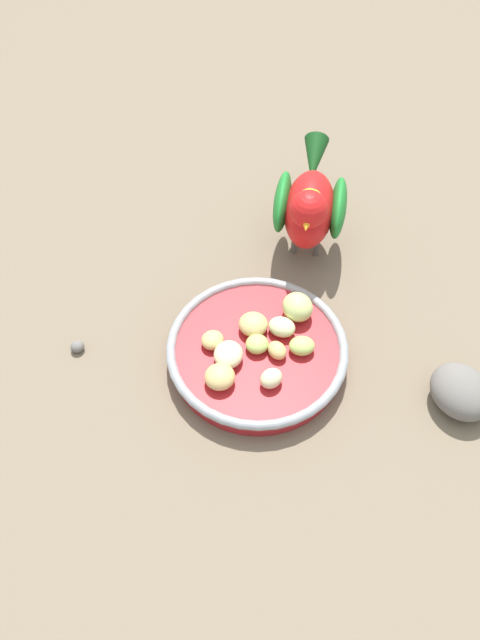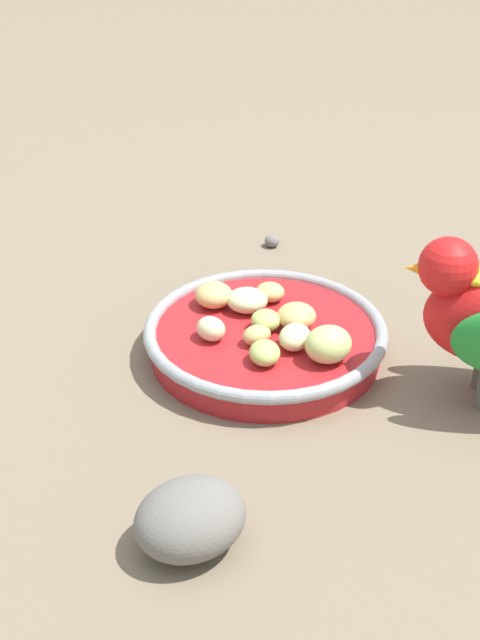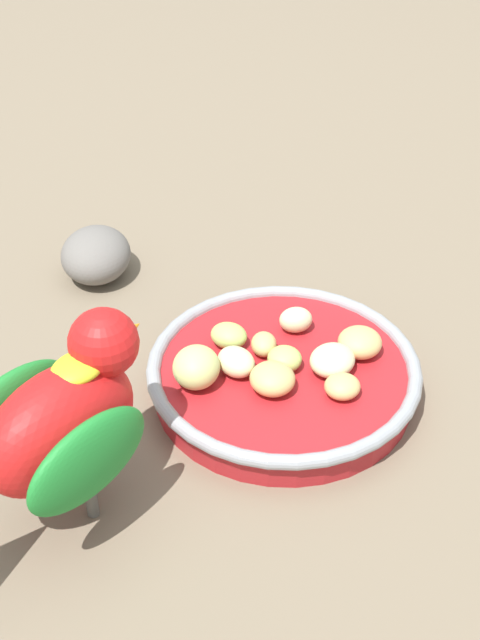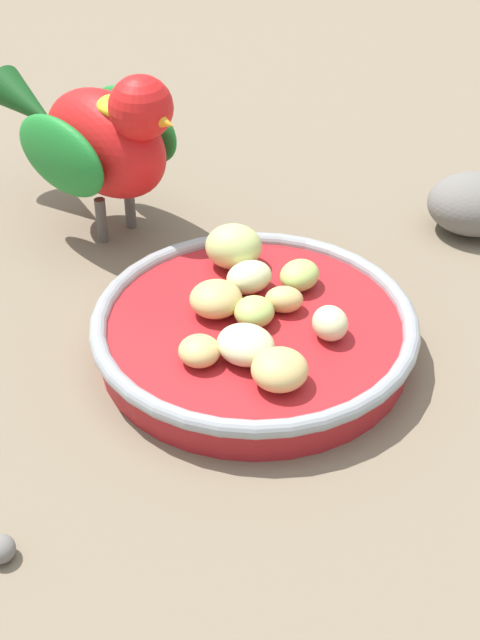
{
  "view_description": "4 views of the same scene",
  "coord_description": "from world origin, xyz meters",
  "px_view_note": "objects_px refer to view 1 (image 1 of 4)",
  "views": [
    {
      "loc": [
        -0.45,
        -0.05,
        0.67
      ],
      "look_at": [
        -0.0,
        0.05,
        0.05
      ],
      "focal_mm": 39.13,
      "sensor_mm": 36.0,
      "label": 1
    },
    {
      "loc": [
        0.07,
        -0.58,
        0.4
      ],
      "look_at": [
        -0.04,
        -0.0,
        0.05
      ],
      "focal_mm": 48.08,
      "sensor_mm": 36.0,
      "label": 2
    },
    {
      "loc": [
        0.38,
        0.34,
        0.45
      ],
      "look_at": [
        -0.0,
        -0.01,
        0.06
      ],
      "focal_mm": 49.74,
      "sensor_mm": 36.0,
      "label": 3
    },
    {
      "loc": [
        -0.35,
        0.37,
        0.38
      ],
      "look_at": [
        -0.03,
        0.05,
        0.05
      ],
      "focal_mm": 54.15,
      "sensor_mm": 36.0,
      "label": 4
    }
  ],
  "objects_px": {
    "apple_piece_3": "(213,340)",
    "feeding_bowl": "(257,352)",
    "apple_piece_8": "(257,344)",
    "apple_piece_9": "(220,377)",
    "parrot": "(310,204)",
    "pebble_0": "(77,347)",
    "apple_piece_7": "(267,378)",
    "rock_large": "(461,392)",
    "apple_piece_4": "(253,324)",
    "apple_piece_0": "(228,355)",
    "apple_piece_1": "(284,327)",
    "apple_piece_6": "(302,346)",
    "apple_piece_5": "(298,307)",
    "apple_piece_2": "(281,351)"
  },
  "relations": [
    {
      "from": "apple_piece_3",
      "to": "feeding_bowl",
      "type": "bearing_deg",
      "value": -85.07
    },
    {
      "from": "apple_piece_8",
      "to": "apple_piece_9",
      "type": "bearing_deg",
      "value": 148.69
    },
    {
      "from": "parrot",
      "to": "pebble_0",
      "type": "relative_size",
      "value": 12.06
    },
    {
      "from": "apple_piece_7",
      "to": "rock_large",
      "type": "bearing_deg",
      "value": -81.34
    },
    {
      "from": "apple_piece_7",
      "to": "parrot",
      "type": "relative_size",
      "value": 0.13
    },
    {
      "from": "parrot",
      "to": "pebble_0",
      "type": "bearing_deg",
      "value": -50.58
    },
    {
      "from": "feeding_bowl",
      "to": "apple_piece_7",
      "type": "height_order",
      "value": "apple_piece_7"
    },
    {
      "from": "apple_piece_4",
      "to": "rock_large",
      "type": "distance_m",
      "value": 0.24
    },
    {
      "from": "apple_piece_8",
      "to": "parrot",
      "type": "relative_size",
      "value": 0.13
    },
    {
      "from": "apple_piece_3",
      "to": "apple_piece_8",
      "type": "height_order",
      "value": "apple_piece_8"
    },
    {
      "from": "apple_piece_9",
      "to": "apple_piece_4",
      "type": "bearing_deg",
      "value": -16.14
    },
    {
      "from": "apple_piece_0",
      "to": "pebble_0",
      "type": "relative_size",
      "value": 2.23
    },
    {
      "from": "feeding_bowl",
      "to": "apple_piece_0",
      "type": "distance_m",
      "value": 0.04
    },
    {
      "from": "apple_piece_1",
      "to": "apple_piece_4",
      "type": "height_order",
      "value": "same"
    },
    {
      "from": "apple_piece_6",
      "to": "parrot",
      "type": "distance_m",
      "value": 0.18
    },
    {
      "from": "apple_piece_5",
      "to": "apple_piece_1",
      "type": "bearing_deg",
      "value": 159.5
    },
    {
      "from": "apple_piece_1",
      "to": "apple_piece_9",
      "type": "relative_size",
      "value": 0.93
    },
    {
      "from": "apple_piece_1",
      "to": "rock_large",
      "type": "distance_m",
      "value": 0.2
    },
    {
      "from": "apple_piece_3",
      "to": "parrot",
      "type": "distance_m",
      "value": 0.21
    },
    {
      "from": "apple_piece_5",
      "to": "apple_piece_9",
      "type": "xyz_separation_m",
      "value": [
        -0.11,
        0.07,
        -0.0
      ]
    },
    {
      "from": "apple_piece_2",
      "to": "apple_piece_8",
      "type": "distance_m",
      "value": 0.03
    },
    {
      "from": "apple_piece_9",
      "to": "parrot",
      "type": "xyz_separation_m",
      "value": [
        0.24,
        -0.06,
        0.04
      ]
    },
    {
      "from": "feeding_bowl",
      "to": "apple_piece_8",
      "type": "xyz_separation_m",
      "value": [
        -0.0,
        0.0,
        0.02
      ]
    },
    {
      "from": "apple_piece_2",
      "to": "pebble_0",
      "type": "height_order",
      "value": "apple_piece_2"
    },
    {
      "from": "apple_piece_9",
      "to": "parrot",
      "type": "distance_m",
      "value": 0.25
    },
    {
      "from": "apple_piece_4",
      "to": "apple_piece_8",
      "type": "xyz_separation_m",
      "value": [
        -0.02,
        -0.01,
        -0.0
      ]
    },
    {
      "from": "feeding_bowl",
      "to": "apple_piece_2",
      "type": "bearing_deg",
      "value": -97.4
    },
    {
      "from": "apple_piece_6",
      "to": "apple_piece_5",
      "type": "bearing_deg",
      "value": 14.64
    },
    {
      "from": "apple_piece_2",
      "to": "apple_piece_9",
      "type": "xyz_separation_m",
      "value": [
        -0.05,
        0.06,
        0.0
      ]
    },
    {
      "from": "apple_piece_4",
      "to": "parrot",
      "type": "xyz_separation_m",
      "value": [
        0.16,
        -0.04,
        0.04
      ]
    },
    {
      "from": "pebble_0",
      "to": "apple_piece_6",
      "type": "bearing_deg",
      "value": -82.36
    },
    {
      "from": "apple_piece_5",
      "to": "apple_piece_7",
      "type": "relative_size",
      "value": 1.46
    },
    {
      "from": "apple_piece_2",
      "to": "apple_piece_5",
      "type": "bearing_deg",
      "value": -9.03
    },
    {
      "from": "apple_piece_1",
      "to": "pebble_0",
      "type": "distance_m",
      "value": 0.24
    },
    {
      "from": "apple_piece_8",
      "to": "apple_piece_3",
      "type": "bearing_deg",
      "value": 94.9
    },
    {
      "from": "apple_piece_2",
      "to": "pebble_0",
      "type": "relative_size",
      "value": 1.51
    },
    {
      "from": "apple_piece_0",
      "to": "apple_piece_4",
      "type": "relative_size",
      "value": 1.07
    },
    {
      "from": "apple_piece_3",
      "to": "pebble_0",
      "type": "relative_size",
      "value": 1.63
    },
    {
      "from": "feeding_bowl",
      "to": "parrot",
      "type": "distance_m",
      "value": 0.2
    },
    {
      "from": "apple_piece_1",
      "to": "pebble_0",
      "type": "height_order",
      "value": "apple_piece_1"
    },
    {
      "from": "feeding_bowl",
      "to": "apple_piece_0",
      "type": "xyz_separation_m",
      "value": [
        -0.02,
        0.03,
        0.02
      ]
    },
    {
      "from": "apple_piece_5",
      "to": "feeding_bowl",
      "type": "bearing_deg",
      "value": 146.96
    },
    {
      "from": "apple_piece_1",
      "to": "apple_piece_4",
      "type": "relative_size",
      "value": 0.93
    },
    {
      "from": "feeding_bowl",
      "to": "apple_piece_6",
      "type": "distance_m",
      "value": 0.05
    },
    {
      "from": "apple_piece_9",
      "to": "feeding_bowl",
      "type": "bearing_deg",
      "value": -31.59
    },
    {
      "from": "apple_piece_3",
      "to": "rock_large",
      "type": "bearing_deg",
      "value": -91.18
    },
    {
      "from": "apple_piece_0",
      "to": "apple_piece_7",
      "type": "distance_m",
      "value": 0.05
    },
    {
      "from": "apple_piece_0",
      "to": "apple_piece_9",
      "type": "relative_size",
      "value": 1.07
    },
    {
      "from": "apple_piece_7",
      "to": "apple_piece_8",
      "type": "relative_size",
      "value": 1.01
    },
    {
      "from": "apple_piece_2",
      "to": "pebble_0",
      "type": "xyz_separation_m",
      "value": [
        -0.02,
        0.23,
        -0.03
      ]
    }
  ]
}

